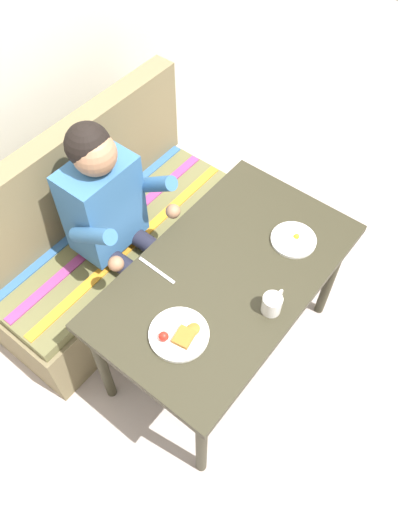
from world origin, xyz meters
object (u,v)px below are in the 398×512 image
plate_breakfast (179,334)px  plate_eggs (294,239)px  person (115,215)px  coffee_mug (272,303)px  knife (157,270)px  table (226,283)px  couch (110,242)px

plate_breakfast → plate_eggs: 0.68m
person → coffee_mug: (0.03, -0.84, 0.04)m
plate_eggs → coffee_mug: coffee_mug is taller
coffee_mug → knife: coffee_mug is taller
table → plate_breakfast: (-0.36, -0.03, 0.09)m
plate_eggs → knife: size_ratio=1.01×
coffee_mug → table: bearing=82.0°
plate_breakfast → plate_eggs: (0.68, -0.10, -0.00)m
table → person: (-0.07, 0.59, 0.09)m
table → plate_breakfast: bearing=-174.6°
plate_eggs → table: bearing=157.7°
person → plate_eggs: size_ratio=5.99×
knife → person: bearing=74.6°
coffee_mug → knife: 0.51m
coffee_mug → plate_eggs: bearing=18.2°
person → coffee_mug: 0.84m
couch → table: bearing=-90.0°
couch → plate_eggs: size_ratio=7.11×
person → plate_breakfast: bearing=-114.6°
plate_eggs → knife: 0.62m
table → plate_eggs: plate_eggs is taller
knife → table: bearing=-51.6°
person → coffee_mug: bearing=-87.7°
couch → plate_eggs: 1.04m
couch → knife: couch is taller
person → plate_eggs: 0.82m
table → person: size_ratio=0.99×
table → person: bearing=96.7°
couch → knife: 0.69m
person → plate_breakfast: 0.69m
plate_eggs → plate_breakfast: bearing=171.8°
person → couch: bearing=68.5°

